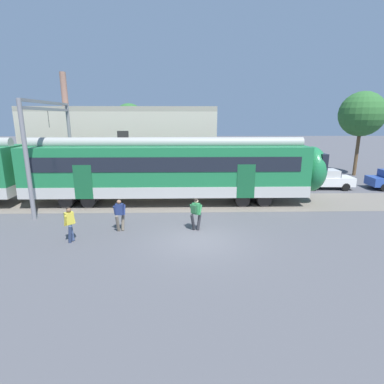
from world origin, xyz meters
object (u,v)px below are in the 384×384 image
object	(u,v)px
commuter_train	(35,170)
pedestrian_green	(196,211)
parked_car_white	(326,179)
pedestrian_yellow	(69,221)
pedestrian_navy	(120,213)

from	to	relation	value
commuter_train	pedestrian_green	bearing A→B (deg)	-26.35
commuter_train	pedestrian_green	size ratio (longest dim) A/B	22.83
commuter_train	pedestrian_green	xyz separation A→B (m)	(10.26, -5.08, -1.26)
pedestrian_green	parked_car_white	world-z (taller)	pedestrian_green
commuter_train	pedestrian_yellow	size ratio (longest dim) A/B	22.83
pedestrian_yellow	commuter_train	bearing A→B (deg)	125.02
pedestrian_green	parked_car_white	size ratio (longest dim) A/B	0.41
commuter_train	parked_car_white	size ratio (longest dim) A/B	9.36
commuter_train	pedestrian_navy	world-z (taller)	commuter_train
commuter_train	parked_car_white	distance (m)	21.39
pedestrian_yellow	parked_car_white	world-z (taller)	pedestrian_yellow
pedestrian_yellow	pedestrian_navy	xyz separation A→B (m)	(1.99, 1.31, -0.03)
commuter_train	pedestrian_navy	size ratio (longest dim) A/B	22.83
parked_car_white	pedestrian_navy	bearing A→B (deg)	-148.50
commuter_train	pedestrian_yellow	distance (m)	7.91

